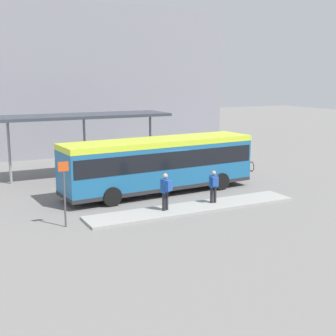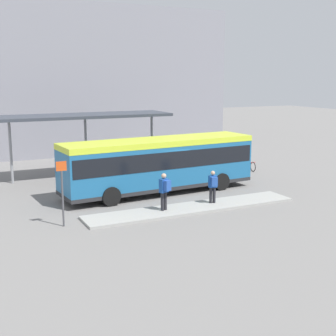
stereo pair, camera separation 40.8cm
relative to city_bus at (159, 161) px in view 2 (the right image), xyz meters
name	(u,v)px [view 2 (the right image)]	position (x,y,z in m)	size (l,w,h in m)	color
ground_plane	(159,193)	(-0.01, 0.00, -1.74)	(120.00, 120.00, 0.00)	slate
curb_island	(192,208)	(0.05, -3.65, -1.68)	(10.65, 1.80, 0.12)	#9E9E99
city_bus	(159,161)	(0.00, 0.00, 0.00)	(10.88, 3.16, 2.96)	#1E6093
pedestrian_waiting	(165,189)	(-1.41, -3.61, -0.62)	(0.51, 0.55, 1.75)	#232328
pedestrian_companion	(213,185)	(1.27, -3.50, -0.70)	(0.42, 0.46, 1.61)	#232328
bicycle_red	(249,165)	(8.13, 2.99, -1.41)	(0.48, 1.54, 0.67)	black
bicycle_yellow	(239,164)	(7.90, 3.85, -1.40)	(0.48, 1.53, 0.67)	black
station_shelter	(85,117)	(-2.34, 5.96, 2.03)	(10.71, 3.20, 3.95)	#383D47
potted_planter_near_shelter	(152,167)	(1.18, 3.61, -1.01)	(0.92, 0.92, 1.40)	slate
platform_sign	(62,191)	(-6.12, -3.55, -0.18)	(0.44, 0.08, 2.80)	#4C4C51
station_building	(86,80)	(1.87, 19.93, 4.22)	(21.80, 12.52, 11.93)	gray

